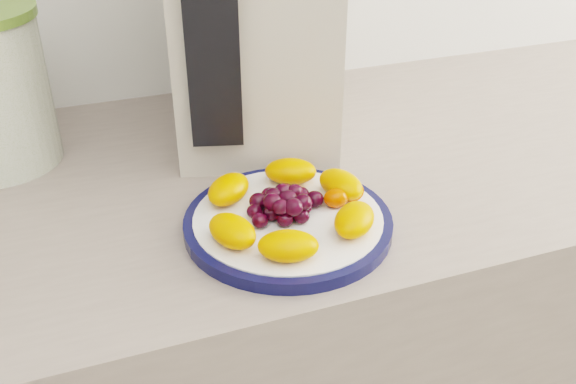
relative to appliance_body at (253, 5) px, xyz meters
name	(u,v)px	position (x,y,z in m)	size (l,w,h in m)	color
plate_rim	(288,223)	(-0.05, -0.28, -0.18)	(0.24, 0.24, 0.01)	#0C1039
plate_face	(288,222)	(-0.05, -0.28, -0.18)	(0.22, 0.22, 0.02)	white
appliance_body	(253,5)	(0.00, 0.00, 0.00)	(0.21, 0.30, 0.38)	#BEB4A3
appliance_panel	(212,36)	(-0.09, -0.14, 0.01)	(0.06, 0.02, 0.28)	black
fruit_plate	(291,204)	(-0.05, -0.28, -0.16)	(0.21, 0.21, 0.03)	#FB7600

